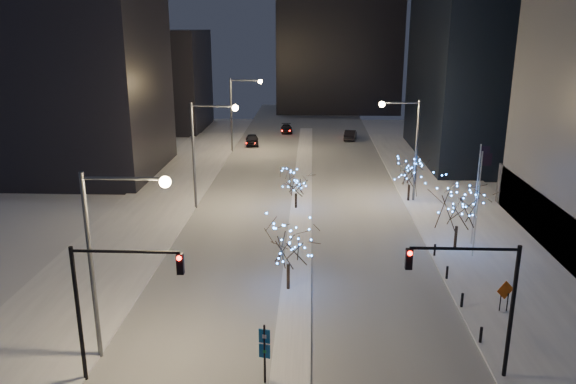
# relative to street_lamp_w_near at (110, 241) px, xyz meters

# --- Properties ---
(road) EXTENTS (20.00, 130.00, 0.02)m
(road) POSITION_rel_street_lamp_w_near_xyz_m (8.94, 33.00, -6.49)
(road) COLOR #AAB0B9
(road) RESTS_ON ground
(median) EXTENTS (2.00, 80.00, 0.15)m
(median) POSITION_rel_street_lamp_w_near_xyz_m (8.94, 28.00, -6.42)
(median) COLOR white
(median) RESTS_ON ground
(east_sidewalk) EXTENTS (10.00, 90.00, 0.15)m
(east_sidewalk) POSITION_rel_street_lamp_w_near_xyz_m (23.94, 18.00, -6.42)
(east_sidewalk) COLOR white
(east_sidewalk) RESTS_ON ground
(west_sidewalk) EXTENTS (8.00, 90.00, 0.15)m
(west_sidewalk) POSITION_rel_street_lamp_w_near_xyz_m (-5.06, 18.00, -6.42)
(west_sidewalk) COLOR white
(west_sidewalk) RESTS_ON ground
(filler_west_near) EXTENTS (22.00, 18.00, 24.00)m
(filler_west_near) POSITION_rel_street_lamp_w_near_xyz_m (-19.06, 38.00, 5.50)
(filler_west_near) COLOR black
(filler_west_near) RESTS_ON ground
(filler_west_far) EXTENTS (18.00, 16.00, 16.00)m
(filler_west_far) POSITION_rel_street_lamp_w_near_xyz_m (-17.06, 68.00, 1.50)
(filler_west_far) COLOR black
(filler_west_far) RESTS_ON ground
(horizon_block) EXTENTS (24.00, 14.00, 42.00)m
(horizon_block) POSITION_rel_street_lamp_w_near_xyz_m (14.94, 90.00, 14.50)
(horizon_block) COLOR black
(horizon_block) RESTS_ON ground
(street_lamp_w_near) EXTENTS (4.40, 0.56, 10.00)m
(street_lamp_w_near) POSITION_rel_street_lamp_w_near_xyz_m (0.00, 0.00, 0.00)
(street_lamp_w_near) COLOR #595E66
(street_lamp_w_near) RESTS_ON ground
(street_lamp_w_mid) EXTENTS (4.40, 0.56, 10.00)m
(street_lamp_w_mid) POSITION_rel_street_lamp_w_near_xyz_m (0.00, 25.00, 0.00)
(street_lamp_w_mid) COLOR #595E66
(street_lamp_w_mid) RESTS_ON ground
(street_lamp_w_far) EXTENTS (4.40, 0.56, 10.00)m
(street_lamp_w_far) POSITION_rel_street_lamp_w_near_xyz_m (0.00, 50.00, 0.00)
(street_lamp_w_far) COLOR #595E66
(street_lamp_w_far) RESTS_ON ground
(street_lamp_east) EXTENTS (3.90, 0.56, 10.00)m
(street_lamp_east) POSITION_rel_street_lamp_w_near_xyz_m (19.02, 28.00, -0.05)
(street_lamp_east) COLOR #595E66
(street_lamp_east) RESTS_ON ground
(traffic_signal_west) EXTENTS (5.26, 0.43, 7.00)m
(traffic_signal_west) POSITION_rel_street_lamp_w_near_xyz_m (0.50, -2.00, -1.74)
(traffic_signal_west) COLOR black
(traffic_signal_west) RESTS_ON ground
(traffic_signal_east) EXTENTS (5.26, 0.43, 7.00)m
(traffic_signal_east) POSITION_rel_street_lamp_w_near_xyz_m (17.88, -1.00, -1.74)
(traffic_signal_east) COLOR black
(traffic_signal_east) RESTS_ON ground
(flagpoles) EXTENTS (1.35, 2.60, 8.00)m
(flagpoles) POSITION_rel_street_lamp_w_near_xyz_m (22.30, 15.25, -1.70)
(flagpoles) COLOR silver
(flagpoles) RESTS_ON east_sidewalk
(bollards) EXTENTS (0.16, 12.16, 0.90)m
(bollards) POSITION_rel_street_lamp_w_near_xyz_m (19.14, 8.00, -5.90)
(bollards) COLOR black
(bollards) RESTS_ON east_sidewalk
(car_near) EXTENTS (2.34, 4.71, 1.54)m
(car_near) POSITION_rel_street_lamp_w_near_xyz_m (1.22, 54.46, -5.73)
(car_near) COLOR black
(car_near) RESTS_ON ground
(car_mid) EXTENTS (2.31, 4.76, 1.50)m
(car_mid) POSITION_rel_street_lamp_w_near_xyz_m (15.74, 59.09, -5.75)
(car_mid) COLOR black
(car_mid) RESTS_ON ground
(car_far) EXTENTS (2.08, 4.46, 1.26)m
(car_far) POSITION_rel_street_lamp_w_near_xyz_m (5.77, 64.48, -5.87)
(car_far) COLOR black
(car_far) RESTS_ON ground
(holiday_tree_median_near) EXTENTS (4.74, 4.74, 4.88)m
(holiday_tree_median_near) POSITION_rel_street_lamp_w_near_xyz_m (8.44, 8.04, -3.19)
(holiday_tree_median_near) COLOR black
(holiday_tree_median_near) RESTS_ON median
(holiday_tree_median_far) EXTENTS (3.70, 3.70, 3.81)m
(holiday_tree_median_far) POSITION_rel_street_lamp_w_near_xyz_m (8.44, 25.08, -3.87)
(holiday_tree_median_far) COLOR black
(holiday_tree_median_far) RESTS_ON median
(holiday_tree_plaza_near) EXTENTS (5.28, 5.28, 5.72)m
(holiday_tree_plaza_near) POSITION_rel_street_lamp_w_near_xyz_m (21.03, 15.59, -2.79)
(holiday_tree_plaza_near) COLOR black
(holiday_tree_plaza_near) RESTS_ON east_sidewalk
(holiday_tree_plaza_far) EXTENTS (3.65, 3.65, 4.25)m
(holiday_tree_plaza_far) POSITION_rel_street_lamp_w_near_xyz_m (19.44, 27.87, -3.56)
(holiday_tree_plaza_far) COLOR black
(holiday_tree_plaza_far) RESTS_ON east_sidewalk
(wayfinding_sign) EXTENTS (0.56, 0.19, 3.14)m
(wayfinding_sign) POSITION_rel_street_lamp_w_near_xyz_m (7.73, -1.89, -4.57)
(wayfinding_sign) COLOR black
(wayfinding_sign) RESTS_ON ground
(construction_sign) EXTENTS (1.13, 0.48, 1.98)m
(construction_sign) POSITION_rel_street_lamp_w_near_xyz_m (21.50, 5.59, -5.16)
(construction_sign) COLOR black
(construction_sign) RESTS_ON east_sidewalk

